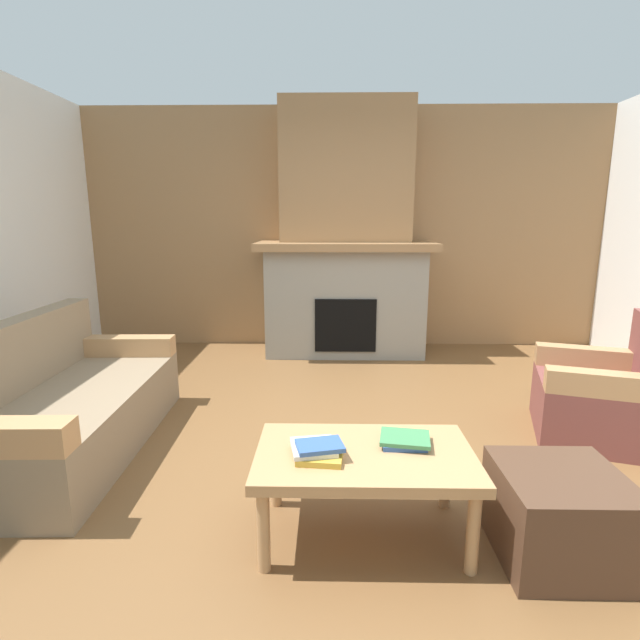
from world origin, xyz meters
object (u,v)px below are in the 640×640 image
Objects in this scene: armchair at (606,396)px; ottoman at (559,515)px; coffee_table at (365,462)px; couch at (64,407)px; fireplace at (345,248)px.

ottoman is (-0.87, -1.21, -0.09)m from armchair.
armchair reaches higher than coffee_table.
coffee_table is (1.87, -0.84, 0.09)m from couch.
fireplace reaches higher than armchair.
couch and armchair have the same top height.
fireplace is 1.48× the size of couch.
couch is 3.51× the size of ottoman.
fireplace reaches higher than couch.
couch is at bearing 155.89° from coffee_table.
couch is at bearing -127.91° from fireplace.
armchair reaches higher than ottoman.
coffee_table is at bearing -90.12° from fireplace.
fireplace is 3.61m from ottoman.
fireplace is at bearing 103.94° from ottoman.
ottoman is at bearing -8.60° from coffee_table.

